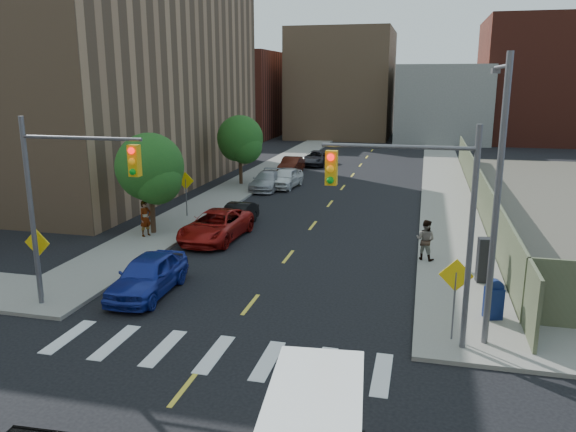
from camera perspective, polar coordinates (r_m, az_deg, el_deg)
The scene contains 28 objects.
ground at distance 14.82m, azimuth -13.77°, elevation -20.44°, with size 160.00×160.00×0.00m, color black.
sidewalk_nw at distance 54.65m, azimuth -1.06°, elevation 5.17°, with size 3.50×73.00×0.15m, color gray.
sidewalk_ne at distance 52.91m, azimuth 15.45°, elevation 4.39°, with size 3.50×73.00×0.15m, color gray.
fence_north at distance 39.54m, azimuth 18.69°, elevation 2.86°, with size 0.12×44.00×2.50m, color #575D41.
building_nw at distance 49.46m, azimuth -21.35°, elevation 12.58°, with size 22.00×30.00×16.00m, color #8C6B4C.
bg_bldg_west at distance 85.50m, azimuth -5.57°, elevation 12.20°, with size 14.00×18.00×12.00m, color #592319.
bg_bldg_midwest at distance 83.62m, azimuth 5.58°, elevation 13.20°, with size 14.00×16.00×15.00m, color #8C6B4C.
bg_bldg_center at distance 80.84m, azimuth 15.38°, elevation 10.99°, with size 12.00×16.00×10.00m, color gray.
bg_bldg_east at distance 84.28m, azimuth 25.25°, elevation 12.33°, with size 18.00×18.00×16.00m, color #592319.
signal_nw at distance 20.94m, azimuth -21.60°, elevation 2.59°, with size 4.59×0.30×7.00m.
signal_ne at distance 17.16m, azimuth 13.24°, elevation 0.91°, with size 4.59×0.30×7.00m.
streetlight_ne at distance 18.04m, azimuth 20.46°, elevation 3.26°, with size 0.25×3.70×9.00m.
warn_sign_nw at distance 22.97m, azimuth -24.05°, elevation -3.23°, with size 1.06×0.06×2.83m.
warn_sign_ne at distance 18.38m, azimuth 16.64°, elevation -6.69°, with size 1.06×0.06×2.83m.
warn_sign_midwest at distance 34.29m, azimuth -10.34°, elevation 3.05°, with size 1.06×0.06×2.83m.
tree_west_near at distance 30.62m, azimuth -13.80°, elevation 4.43°, with size 3.66×3.64×5.52m.
tree_west_far at distance 44.34m, azimuth -4.87°, elevation 7.56°, with size 3.66×3.64×5.52m.
parked_car_blue at distance 22.68m, azimuth -14.04°, elevation -5.84°, with size 1.86×4.63×1.58m, color navy.
parked_car_black at distance 32.28m, azimuth -5.17°, elevation 0.09°, with size 1.35×3.87×1.28m, color black.
parked_car_red at distance 29.60m, azimuth -7.32°, elevation -0.98°, with size 2.53×5.48×1.52m, color maroon.
parked_car_silver at distance 42.79m, azimuth -2.15°, elevation 3.60°, with size 1.94×4.78×1.39m, color #989A9F.
parked_car_white at distance 43.59m, azimuth -0.26°, elevation 3.91°, with size 1.83×4.54×1.55m, color silver.
parked_car_maroon at distance 50.44m, azimuth 0.34°, elevation 5.19°, with size 1.51×4.33×1.43m, color #43160D.
parked_car_grey at distance 55.18m, azimuth 2.91°, elevation 5.89°, with size 2.31×5.00×1.39m, color black.
mailbox at distance 20.80m, azimuth 20.17°, elevation -7.97°, with size 0.68×0.59×1.42m.
payphone at distance 24.20m, azimuth 19.31°, elevation -4.25°, with size 0.55×0.45×1.85m, color black.
pedestrian_west at distance 30.42m, azimuth -14.29°, elevation -0.24°, with size 0.69×0.45×1.89m, color gray.
pedestrian_east at distance 26.40m, azimuth 13.79°, elevation -2.36°, with size 0.91×0.71×1.87m, color gray.
Camera 1 is at (6.02, -10.75, 8.24)m, focal length 35.00 mm.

